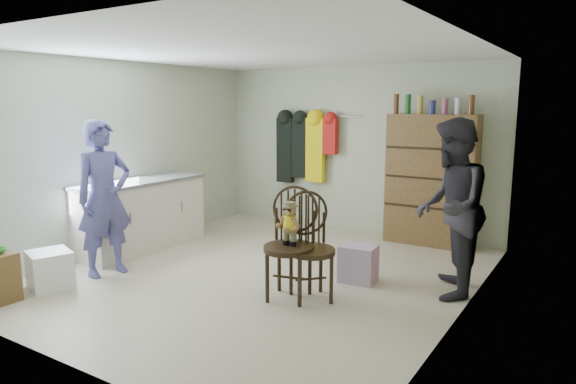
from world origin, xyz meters
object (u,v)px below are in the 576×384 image
Objects in this scene: chair_front at (291,235)px; chair_far at (309,242)px; counter at (142,214)px; dresser at (431,179)px.

chair_far is at bearing 15.30° from chair_front.
dresser is at bearing 35.69° from counter.
dresser reaches higher than counter.
chair_front reaches higher than chair_far.
chair_front reaches higher than counter.
chair_far is (2.79, -0.34, 0.11)m from counter.
counter is at bearing 126.16° from chair_far.
chair_far is at bearing -98.83° from dresser.
chair_far is at bearing -6.92° from counter.
counter is 2.81m from chair_far.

